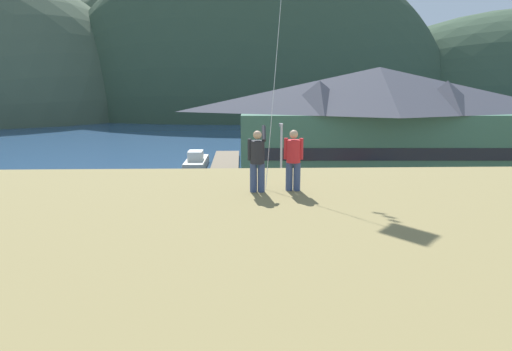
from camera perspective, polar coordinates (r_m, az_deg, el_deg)
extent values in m
plane|color=#66604C|center=(23.78, 0.67, -14.42)|extent=(600.00, 600.00, 0.00)
cube|color=gray|center=(28.32, 0.24, -9.80)|extent=(40.00, 20.00, 0.10)
cube|color=navy|center=(81.94, -1.11, 4.71)|extent=(360.00, 84.00, 0.03)
ellipsoid|color=#42513D|center=(143.42, -4.78, 7.86)|extent=(129.07, 46.64, 85.06)
ellipsoid|color=#334733|center=(131.68, -0.26, 7.53)|extent=(113.00, 51.92, 93.81)
cube|color=#38604C|center=(45.80, 14.82, 3.10)|extent=(26.33, 10.13, 7.50)
cube|color=black|center=(41.26, 16.49, 2.57)|extent=(22.14, 0.75, 1.10)
pyramid|color=#4C4C56|center=(45.29, 15.23, 10.43)|extent=(27.92, 11.11, 4.21)
pyramid|color=#4C4C56|center=(42.54, 8.00, 9.82)|extent=(5.30, 5.30, 2.95)
pyramid|color=#4C4C56|center=(45.66, 22.93, 9.15)|extent=(5.30, 5.30, 2.95)
cube|color=#474C56|center=(30.55, -15.59, -5.70)|extent=(6.01, 5.28, 3.01)
pyramid|color=#47474C|center=(29.95, -15.84, -1.49)|extent=(6.51, 5.79, 1.61)
cube|color=black|center=(28.65, -17.21, -7.96)|extent=(1.10, 0.20, 2.10)
cube|color=#70604C|center=(56.83, -3.80, 1.70)|extent=(3.20, 13.63, 0.70)
cube|color=#A8A399|center=(55.33, -7.55, 1.44)|extent=(2.55, 7.57, 0.90)
cube|color=#B7B2A8|center=(55.24, -7.56, 1.98)|extent=(2.47, 7.34, 0.16)
cube|color=silver|center=(54.58, -7.65, 2.53)|extent=(1.73, 2.29, 1.10)
cube|color=#B28923|center=(29.59, 7.90, -7.34)|extent=(4.29, 2.02, 0.80)
cube|color=olive|center=(29.32, 7.65, -5.97)|extent=(2.18, 1.71, 0.70)
cube|color=black|center=(29.33, 7.65, -6.03)|extent=(2.23, 1.74, 0.32)
cylinder|color=black|center=(29.22, 10.91, -8.54)|extent=(0.65, 0.25, 0.64)
cylinder|color=black|center=(30.88, 10.00, -7.36)|extent=(0.65, 0.25, 0.64)
cylinder|color=black|center=(28.62, 5.58, -8.82)|extent=(0.65, 0.25, 0.64)
cylinder|color=black|center=(30.32, 4.96, -7.59)|extent=(0.65, 0.25, 0.64)
cube|color=navy|center=(24.26, -16.79, -12.27)|extent=(4.31, 2.07, 0.80)
cube|color=navy|center=(24.01, -17.24, -10.61)|extent=(2.20, 1.73, 0.70)
cube|color=black|center=(24.03, -17.24, -10.68)|extent=(2.24, 1.77, 0.32)
cylinder|color=black|center=(23.25, -14.17, -14.31)|extent=(0.65, 0.26, 0.64)
cylinder|color=black|center=(24.84, -12.99, -12.46)|extent=(0.65, 0.26, 0.64)
cylinder|color=black|center=(24.12, -20.60, -13.74)|extent=(0.65, 0.26, 0.64)
cylinder|color=black|center=(25.66, -19.03, -12.02)|extent=(0.65, 0.26, 0.64)
cube|color=red|center=(25.07, 12.10, -11.19)|extent=(4.25, 1.91, 0.80)
cube|color=#B11A15|center=(24.74, 11.83, -9.61)|extent=(2.14, 1.66, 0.70)
cube|color=black|center=(24.76, 11.83, -9.69)|extent=(2.19, 1.69, 0.32)
cylinder|color=black|center=(24.82, 15.74, -12.64)|extent=(0.65, 0.24, 0.64)
cylinder|color=black|center=(26.41, 14.44, -11.01)|extent=(0.65, 0.24, 0.64)
cylinder|color=black|center=(24.10, 9.43, -13.10)|extent=(0.65, 0.24, 0.64)
cylinder|color=black|center=(25.73, 8.52, -11.38)|extent=(0.65, 0.24, 0.64)
cube|color=navy|center=(33.71, 23.96, -5.86)|extent=(4.28, 1.98, 0.80)
cube|color=navy|center=(33.44, 23.83, -4.65)|extent=(2.17, 1.69, 0.70)
cube|color=black|center=(33.45, 23.83, -4.70)|extent=(2.21, 1.73, 0.32)
cylinder|color=black|center=(33.60, 26.66, -6.89)|extent=(0.65, 0.25, 0.64)
cylinder|color=black|center=(35.17, 25.38, -5.95)|extent=(0.65, 0.25, 0.64)
cylinder|color=black|center=(32.51, 22.30, -7.11)|extent=(0.65, 0.25, 0.64)
cylinder|color=black|center=(34.13, 21.19, -6.12)|extent=(0.65, 0.25, 0.64)
cube|color=red|center=(27.58, 26.19, -10.01)|extent=(4.22, 1.85, 0.80)
cube|color=#B11A15|center=(27.25, 26.05, -8.57)|extent=(2.12, 1.63, 0.70)
cube|color=black|center=(27.26, 26.05, -8.64)|extent=(2.16, 1.66, 0.32)
cylinder|color=black|center=(27.63, 29.55, -11.21)|extent=(0.64, 0.23, 0.64)
cylinder|color=black|center=(29.09, 27.72, -9.87)|extent=(0.64, 0.23, 0.64)
cylinder|color=black|center=(26.38, 24.32, -11.78)|extent=(0.64, 0.23, 0.64)
cylinder|color=black|center=(27.91, 22.72, -10.31)|extent=(0.64, 0.23, 0.64)
cylinder|color=#ADADB2|center=(32.59, 3.18, 0.02)|extent=(0.16, 0.16, 7.40)
cube|color=#4C4C51|center=(32.38, 3.20, 6.39)|extent=(0.24, 0.70, 0.20)
cylinder|color=#384770|center=(12.73, -0.32, -0.27)|extent=(0.20, 0.20, 0.82)
cylinder|color=#384770|center=(12.73, 0.67, -0.27)|extent=(0.20, 0.20, 0.82)
cylinder|color=#232328|center=(12.59, 0.18, 2.97)|extent=(0.40, 0.40, 0.64)
sphere|color=tan|center=(12.52, 0.18, 5.14)|extent=(0.24, 0.24, 0.24)
cylinder|color=#232328|center=(12.70, 0.99, 5.33)|extent=(0.13, 0.56, 0.43)
cylinder|color=#232328|center=(12.58, -0.83, 3.29)|extent=(0.11, 0.11, 0.60)
cylinder|color=#384770|center=(12.94, 4.22, -0.10)|extent=(0.20, 0.20, 0.82)
cylinder|color=#384770|center=(12.93, 5.19, -0.13)|extent=(0.20, 0.20, 0.82)
cylinder|color=red|center=(12.80, 4.76, 3.08)|extent=(0.40, 0.40, 0.64)
sphere|color=tan|center=(12.73, 4.80, 5.22)|extent=(0.24, 0.24, 0.24)
cylinder|color=red|center=(12.80, 3.78, 3.42)|extent=(0.11, 0.11, 0.60)
cylinder|color=red|center=(12.78, 5.75, 3.37)|extent=(0.11, 0.11, 0.60)
cylinder|color=silver|center=(15.67, 3.00, 19.22)|extent=(1.18, 5.67, 10.17)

